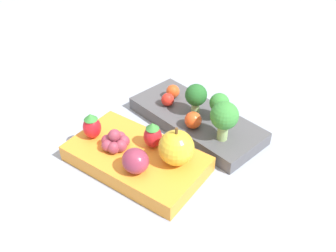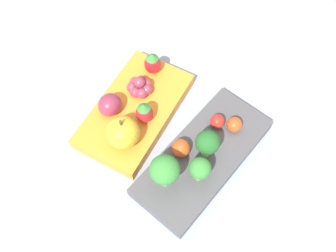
# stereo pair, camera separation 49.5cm
# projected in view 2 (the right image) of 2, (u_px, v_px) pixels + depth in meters

# --- Properties ---
(ground_plane) EXTENTS (4.00, 4.00, 0.00)m
(ground_plane) POSITION_uv_depth(u_px,v_px,m) (174.00, 132.00, 0.57)
(ground_plane) COLOR #939EB2
(bento_box_savoury) EXTENTS (0.23, 0.11, 0.02)m
(bento_box_savoury) POSITION_uv_depth(u_px,v_px,m) (203.00, 157.00, 0.54)
(bento_box_savoury) COLOR #4C4C51
(bento_box_savoury) RESTS_ON ground_plane
(bento_box_fruit) EXTENTS (0.20, 0.13, 0.02)m
(bento_box_fruit) POSITION_uv_depth(u_px,v_px,m) (135.00, 111.00, 0.57)
(bento_box_fruit) COLOR orange
(bento_box_fruit) RESTS_ON ground_plane
(broccoli_floret_0) EXTENTS (0.03, 0.03, 0.05)m
(broccoli_floret_0) POSITION_uv_depth(u_px,v_px,m) (200.00, 169.00, 0.49)
(broccoli_floret_0) COLOR #93B770
(broccoli_floret_0) RESTS_ON bento_box_savoury
(broccoli_floret_1) EXTENTS (0.03, 0.03, 0.05)m
(broccoli_floret_1) POSITION_uv_depth(u_px,v_px,m) (208.00, 143.00, 0.50)
(broccoli_floret_1) COLOR #93B770
(broccoli_floret_1) RESTS_ON bento_box_savoury
(broccoli_floret_2) EXTENTS (0.04, 0.04, 0.06)m
(broccoli_floret_2) POSITION_uv_depth(u_px,v_px,m) (165.00, 171.00, 0.48)
(broccoli_floret_2) COLOR #93B770
(broccoli_floret_2) RESTS_ON bento_box_savoury
(cherry_tomato_0) EXTENTS (0.03, 0.03, 0.03)m
(cherry_tomato_0) POSITION_uv_depth(u_px,v_px,m) (181.00, 148.00, 0.52)
(cherry_tomato_0) COLOR #DB4C1E
(cherry_tomato_0) RESTS_ON bento_box_savoury
(cherry_tomato_1) EXTENTS (0.02, 0.02, 0.02)m
(cherry_tomato_1) POSITION_uv_depth(u_px,v_px,m) (234.00, 125.00, 0.54)
(cherry_tomato_1) COLOR #DB4C1E
(cherry_tomato_1) RESTS_ON bento_box_savoury
(cherry_tomato_2) EXTENTS (0.02, 0.02, 0.02)m
(cherry_tomato_2) POSITION_uv_depth(u_px,v_px,m) (217.00, 121.00, 0.54)
(cherry_tomato_2) COLOR red
(cherry_tomato_2) RESTS_ON bento_box_savoury
(apple) EXTENTS (0.05, 0.05, 0.06)m
(apple) POSITION_uv_depth(u_px,v_px,m) (123.00, 133.00, 0.52)
(apple) COLOR gold
(apple) RESTS_ON bento_box_fruit
(strawberry_0) EXTENTS (0.03, 0.03, 0.04)m
(strawberry_0) POSITION_uv_depth(u_px,v_px,m) (144.00, 113.00, 0.54)
(strawberry_0) COLOR red
(strawberry_0) RESTS_ON bento_box_fruit
(strawberry_1) EXTENTS (0.03, 0.03, 0.04)m
(strawberry_1) POSITION_uv_depth(u_px,v_px,m) (153.00, 63.00, 0.58)
(strawberry_1) COLOR red
(strawberry_1) RESTS_ON bento_box_fruit
(plum) EXTENTS (0.04, 0.03, 0.03)m
(plum) POSITION_uv_depth(u_px,v_px,m) (110.00, 105.00, 0.55)
(plum) COLOR #892D47
(plum) RESTS_ON bento_box_fruit
(grape_cluster) EXTENTS (0.04, 0.04, 0.03)m
(grape_cluster) POSITION_uv_depth(u_px,v_px,m) (140.00, 86.00, 0.57)
(grape_cluster) COLOR #93384C
(grape_cluster) RESTS_ON bento_box_fruit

